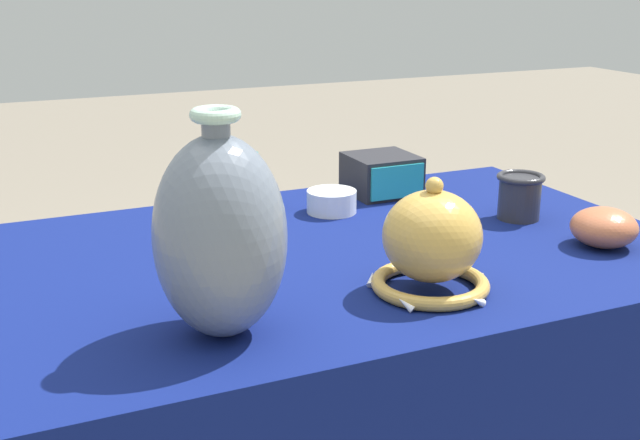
{
  "coord_description": "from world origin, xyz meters",
  "views": [
    {
      "loc": [
        -0.52,
        -1.21,
        1.24
      ],
      "look_at": [
        -0.06,
        -0.19,
        0.89
      ],
      "focal_mm": 45.0,
      "sensor_mm": 36.0,
      "label": 1
    }
  ],
  "objects_px": {
    "vase_dome_bell": "(432,245)",
    "jar_round_teal": "(250,184)",
    "cup_wide_charcoal": "(520,195)",
    "pot_squat_porcelain": "(332,201)",
    "vase_tall_bulbous": "(220,236)",
    "bowl_shallow_terracotta": "(604,227)",
    "mosaic_tile_box": "(382,175)"
  },
  "relations": [
    {
      "from": "jar_round_teal",
      "to": "bowl_shallow_terracotta",
      "type": "distance_m",
      "value": 0.69
    },
    {
      "from": "vase_dome_bell",
      "to": "pot_squat_porcelain",
      "type": "bearing_deg",
      "value": 85.49
    },
    {
      "from": "jar_round_teal",
      "to": "mosaic_tile_box",
      "type": "bearing_deg",
      "value": -0.67
    },
    {
      "from": "vase_tall_bulbous",
      "to": "bowl_shallow_terracotta",
      "type": "bearing_deg",
      "value": 5.33
    },
    {
      "from": "pot_squat_porcelain",
      "to": "bowl_shallow_terracotta",
      "type": "relative_size",
      "value": 0.86
    },
    {
      "from": "mosaic_tile_box",
      "to": "pot_squat_porcelain",
      "type": "xyz_separation_m",
      "value": [
        -0.16,
        -0.08,
        -0.02
      ]
    },
    {
      "from": "vase_dome_bell",
      "to": "mosaic_tile_box",
      "type": "relative_size",
      "value": 1.35
    },
    {
      "from": "pot_squat_porcelain",
      "to": "bowl_shallow_terracotta",
      "type": "height_order",
      "value": "bowl_shallow_terracotta"
    },
    {
      "from": "vase_tall_bulbous",
      "to": "mosaic_tile_box",
      "type": "relative_size",
      "value": 2.14
    },
    {
      "from": "vase_tall_bulbous",
      "to": "vase_dome_bell",
      "type": "xyz_separation_m",
      "value": [
        0.34,
        0.02,
        -0.07
      ]
    },
    {
      "from": "mosaic_tile_box",
      "to": "jar_round_teal",
      "type": "bearing_deg",
      "value": 179.12
    },
    {
      "from": "vase_tall_bulbous",
      "to": "cup_wide_charcoal",
      "type": "distance_m",
      "value": 0.74
    },
    {
      "from": "jar_round_teal",
      "to": "bowl_shallow_terracotta",
      "type": "height_order",
      "value": "jar_round_teal"
    },
    {
      "from": "pot_squat_porcelain",
      "to": "cup_wide_charcoal",
      "type": "xyz_separation_m",
      "value": [
        0.32,
        -0.19,
        0.03
      ]
    },
    {
      "from": "vase_dome_bell",
      "to": "bowl_shallow_terracotta",
      "type": "bearing_deg",
      "value": 7.52
    },
    {
      "from": "vase_dome_bell",
      "to": "pot_squat_porcelain",
      "type": "xyz_separation_m",
      "value": [
        0.03,
        0.44,
        -0.05
      ]
    },
    {
      "from": "vase_dome_bell",
      "to": "pot_squat_porcelain",
      "type": "relative_size",
      "value": 1.92
    },
    {
      "from": "mosaic_tile_box",
      "to": "cup_wide_charcoal",
      "type": "distance_m",
      "value": 0.32
    },
    {
      "from": "mosaic_tile_box",
      "to": "jar_round_teal",
      "type": "distance_m",
      "value": 0.3
    },
    {
      "from": "cup_wide_charcoal",
      "to": "bowl_shallow_terracotta",
      "type": "xyz_separation_m",
      "value": [
        0.04,
        -0.2,
        -0.01
      ]
    },
    {
      "from": "vase_dome_bell",
      "to": "pot_squat_porcelain",
      "type": "height_order",
      "value": "vase_dome_bell"
    },
    {
      "from": "mosaic_tile_box",
      "to": "pot_squat_porcelain",
      "type": "height_order",
      "value": "mosaic_tile_box"
    },
    {
      "from": "jar_round_teal",
      "to": "bowl_shallow_terracotta",
      "type": "relative_size",
      "value": 1.02
    },
    {
      "from": "bowl_shallow_terracotta",
      "to": "vase_dome_bell",
      "type": "bearing_deg",
      "value": -172.48
    },
    {
      "from": "vase_tall_bulbous",
      "to": "bowl_shallow_terracotta",
      "type": "height_order",
      "value": "vase_tall_bulbous"
    },
    {
      "from": "vase_dome_bell",
      "to": "jar_round_teal",
      "type": "height_order",
      "value": "vase_dome_bell"
    },
    {
      "from": "cup_wide_charcoal",
      "to": "mosaic_tile_box",
      "type": "bearing_deg",
      "value": 120.73
    },
    {
      "from": "jar_round_teal",
      "to": "cup_wide_charcoal",
      "type": "xyz_separation_m",
      "value": [
        0.46,
        -0.27,
        -0.01
      ]
    },
    {
      "from": "vase_dome_bell",
      "to": "cup_wide_charcoal",
      "type": "height_order",
      "value": "vase_dome_bell"
    },
    {
      "from": "vase_tall_bulbous",
      "to": "jar_round_teal",
      "type": "distance_m",
      "value": 0.59
    },
    {
      "from": "pot_squat_porcelain",
      "to": "jar_round_teal",
      "type": "height_order",
      "value": "jar_round_teal"
    },
    {
      "from": "pot_squat_porcelain",
      "to": "cup_wide_charcoal",
      "type": "bearing_deg",
      "value": -30.61
    }
  ]
}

